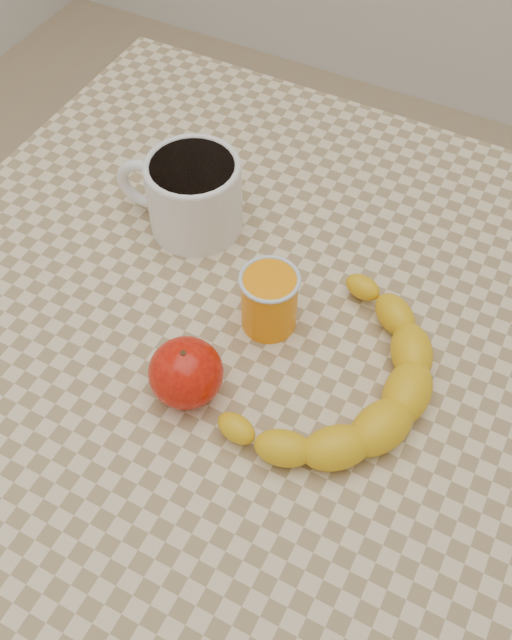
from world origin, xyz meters
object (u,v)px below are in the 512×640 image
at_px(apple, 186,373).
at_px(orange_juice_glass, 269,300).
at_px(banana, 337,378).
at_px(coffee_mug, 192,192).
at_px(table, 256,377).

bearing_deg(apple, orange_juice_glass, 74.18).
relative_size(apple, banana, 0.26).
distance_m(orange_juice_glass, apple, 0.11).
bearing_deg(banana, coffee_mug, 171.28).
relative_size(orange_juice_glass, banana, 0.21).
bearing_deg(banana, orange_juice_glass, 175.47).
height_order(table, coffee_mug, coffee_mug).
height_order(table, apple, apple).
relative_size(coffee_mug, banana, 0.47).
xyz_separation_m(orange_juice_glass, apple, (-0.03, -0.11, -0.00)).
height_order(coffee_mug, orange_juice_glass, coffee_mug).
relative_size(orange_juice_glass, apple, 0.82).
bearing_deg(coffee_mug, orange_juice_glass, -31.96).
relative_size(table, coffee_mug, 5.20).
distance_m(table, apple, 0.15).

